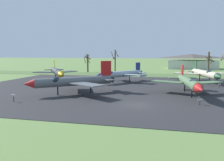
# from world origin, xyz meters

# --- Properties ---
(ground_plane) EXTENTS (600.00, 600.00, 0.00)m
(ground_plane) POSITION_xyz_m (0.00, 0.00, 0.00)
(ground_plane) COLOR #607F42
(asphalt_apron) EXTENTS (70.93, 45.74, 0.05)m
(asphalt_apron) POSITION_xyz_m (0.00, 13.72, 0.03)
(asphalt_apron) COLOR #28282B
(asphalt_apron) RESTS_ON ground
(grass_verge_strip) EXTENTS (130.93, 12.00, 0.06)m
(grass_verge_strip) POSITION_xyz_m (0.00, 42.59, 0.03)
(grass_verge_strip) COLOR #4D6736
(grass_verge_strip) RESTS_ON ground
(jet_fighter_front_left) EXTENTS (13.33, 12.28, 5.55)m
(jet_fighter_front_left) POSITION_xyz_m (-11.43, 5.95, 2.24)
(jet_fighter_front_left) COLOR #565B60
(jet_fighter_front_left) RESTS_ON ground
(info_placard_front_left) EXTENTS (0.60, 0.24, 1.14)m
(info_placard_front_left) POSITION_xyz_m (-17.30, -1.87, 0.72)
(info_placard_front_left) COLOR black
(info_placard_front_left) RESTS_ON ground
(jet_fighter_front_right) EXTENTS (12.18, 15.79, 4.71)m
(jet_fighter_front_right) POSITION_xyz_m (7.52, 9.17, 2.16)
(jet_fighter_front_right) COLOR #4C6B47
(jet_fighter_front_right) RESTS_ON ground
(info_placard_front_right) EXTENTS (0.63, 0.32, 0.89)m
(info_placard_front_right) POSITION_xyz_m (8.22, 1.87, 0.59)
(info_placard_front_right) COLOR black
(info_placard_front_right) RESTS_ON ground
(jet_fighter_rear_center) EXTENTS (11.43, 14.85, 5.04)m
(jet_fighter_rear_center) POSITION_xyz_m (-22.78, 22.39, 2.31)
(jet_fighter_rear_center) COLOR #33383D
(jet_fighter_rear_center) RESTS_ON ground
(info_placard_rear_center) EXTENTS (0.57, 0.33, 1.13)m
(info_placard_rear_center) POSITION_xyz_m (-18.63, 14.49, 0.71)
(info_placard_rear_center) COLOR black
(info_placard_rear_center) RESTS_ON ground
(jet_fighter_rear_left) EXTENTS (13.19, 15.52, 5.03)m
(jet_fighter_rear_left) POSITION_xyz_m (12.85, 26.45, 2.23)
(jet_fighter_rear_left) COLOR #B7B293
(jet_fighter_rear_left) RESTS_ON ground
(info_placard_rear_left) EXTENTS (0.51, 0.25, 0.88)m
(info_placard_rear_left) POSITION_xyz_m (14.36, 18.78, 0.55)
(info_placard_rear_left) COLOR black
(info_placard_rear_left) RESTS_ON ground
(jet_fighter_rear_right) EXTENTS (11.09, 12.98, 4.62)m
(jet_fighter_rear_right) POSITION_xyz_m (-6.39, 22.87, 2.07)
(jet_fighter_rear_right) COLOR #8EA3B2
(jet_fighter_rear_right) RESTS_ON ground
(info_placard_rear_right) EXTENTS (0.53, 0.34, 0.96)m
(info_placard_rear_right) POSITION_xyz_m (-10.63, 15.79, 0.59)
(info_placard_rear_right) COLOR black
(info_placard_rear_right) RESTS_ON ground
(bare_tree_far_left) EXTENTS (3.11, 2.70, 6.71)m
(bare_tree_far_left) POSITION_xyz_m (-23.89, 49.00, 3.79)
(bare_tree_far_left) COLOR brown
(bare_tree_far_left) RESTS_ON ground
(bare_tree_left_of_center) EXTENTS (2.76, 2.48, 8.19)m
(bare_tree_left_of_center) POSITION_xyz_m (-13.88, 50.42, 4.55)
(bare_tree_left_of_center) COLOR #42382D
(bare_tree_left_of_center) RESTS_ON ground
(bare_tree_center) EXTENTS (2.98, 2.84, 7.46)m
(bare_tree_center) POSITION_xyz_m (18.35, 52.60, 3.96)
(bare_tree_center) COLOR brown
(bare_tree_center) RESTS_ON ground
(visitor_building) EXTENTS (22.26, 12.82, 6.65)m
(visitor_building) POSITION_xyz_m (15.85, 78.47, 3.25)
(visitor_building) COLOR beige
(visitor_building) RESTS_ON ground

